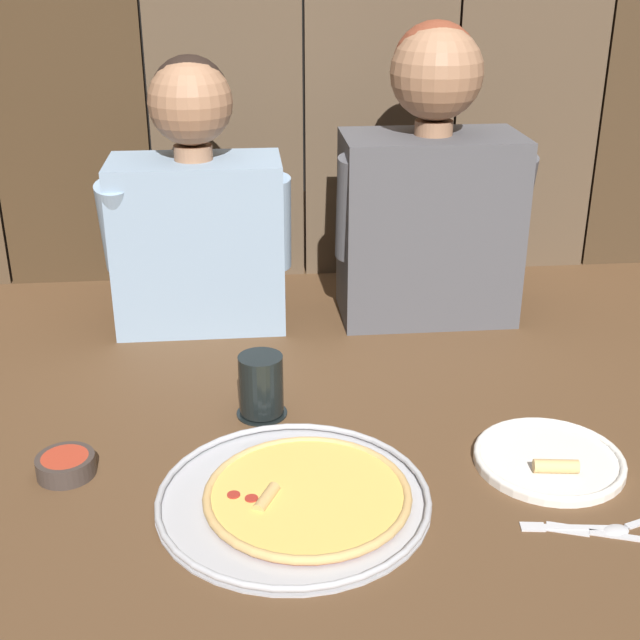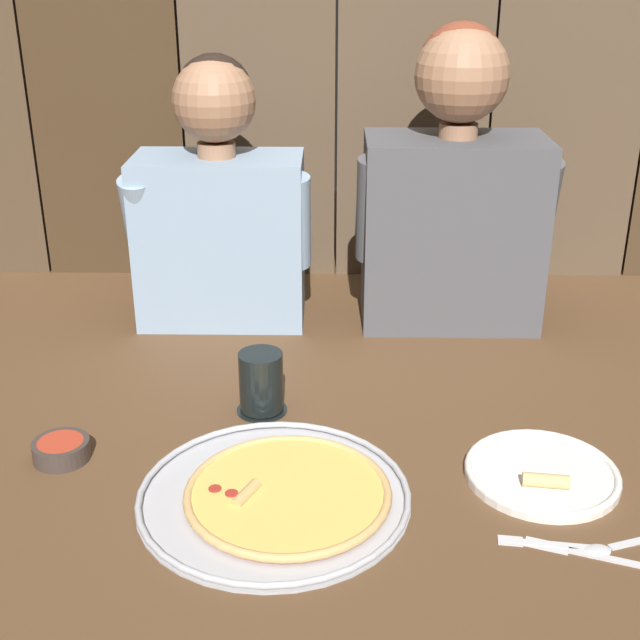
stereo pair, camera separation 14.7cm
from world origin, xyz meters
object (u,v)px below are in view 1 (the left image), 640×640
Objects in this scene: dipping_bowl at (66,464)px; dinner_plate at (549,459)px; diner_right at (431,187)px; diner_left at (197,208)px; drinking_glass at (261,386)px; pizza_tray at (299,496)px.

dinner_plate is at bearing -3.27° from dipping_bowl.
diner_right is at bearing 96.82° from dinner_plate.
diner_left is at bearing 71.16° from dipping_bowl.
drinking_glass is at bearing -132.33° from diner_right.
diner_right is (0.50, 0.00, 0.03)m from diner_left.
drinking_glass is (-0.05, 0.27, 0.05)m from pizza_tray.
dipping_bowl is at bearing 163.46° from pizza_tray.
pizza_tray is at bearing -16.54° from dipping_bowl.
pizza_tray is 0.82m from diner_right.
diner_left is (-0.58, 0.63, 0.25)m from dinner_plate.
diner_left reaches higher than drinking_glass.
diner_right is at bearing 47.67° from drinking_glass.
diner_left is at bearing -179.93° from diner_right.
pizza_tray is 0.65× the size of diner_right.
dipping_bowl is 0.95m from diner_right.
pizza_tray is 0.28m from drinking_glass.
diner_right reaches higher than dipping_bowl.
drinking_glass reaches higher than dinner_plate.
pizza_tray is 1.71× the size of dinner_plate.
diner_right is (0.34, 0.69, 0.29)m from pizza_tray.
pizza_tray is at bearing -171.19° from dinner_plate.
dipping_bowl is (-0.32, -0.16, -0.04)m from drinking_glass.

